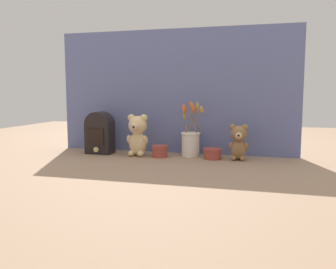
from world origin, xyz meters
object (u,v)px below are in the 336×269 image
at_px(decorative_tin_tall, 160,151).
at_px(teddy_bear_large, 138,134).
at_px(flower_vase, 191,140).
at_px(teddy_bear_medium, 238,141).
at_px(decorative_tin_short, 212,154).
at_px(vintage_radio, 100,132).

bearing_deg(decorative_tin_tall, teddy_bear_large, 177.69).
distance_m(teddy_bear_large, flower_vase, 0.30).
height_order(teddy_bear_medium, decorative_tin_short, teddy_bear_medium).
relative_size(vintage_radio, decorative_tin_short, 2.47).
bearing_deg(teddy_bear_medium, decorative_tin_tall, -176.60).
distance_m(teddy_bear_large, vintage_radio, 0.24).
relative_size(teddy_bear_medium, flower_vase, 0.61).
height_order(teddy_bear_medium, vintage_radio, vintage_radio).
relative_size(vintage_radio, decorative_tin_tall, 2.79).
bearing_deg(teddy_bear_medium, vintage_radio, -179.97).
height_order(vintage_radio, decorative_tin_tall, vintage_radio).
distance_m(teddy_bear_medium, decorative_tin_tall, 0.43).
relative_size(decorative_tin_tall, decorative_tin_short, 0.89).
xyz_separation_m(vintage_radio, decorative_tin_tall, (0.37, -0.02, -0.09)).
height_order(teddy_bear_medium, decorative_tin_tall, teddy_bear_medium).
xyz_separation_m(teddy_bear_large, teddy_bear_medium, (0.56, 0.02, -0.02)).
distance_m(teddy_bear_medium, flower_vase, 0.27).
relative_size(teddy_bear_medium, decorative_tin_tall, 2.17).
bearing_deg(vintage_radio, decorative_tin_short, -0.31).
xyz_separation_m(flower_vase, decorative_tin_short, (0.13, -0.05, -0.06)).
relative_size(flower_vase, decorative_tin_short, 3.14).
bearing_deg(decorative_tin_short, vintage_radio, 179.69).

